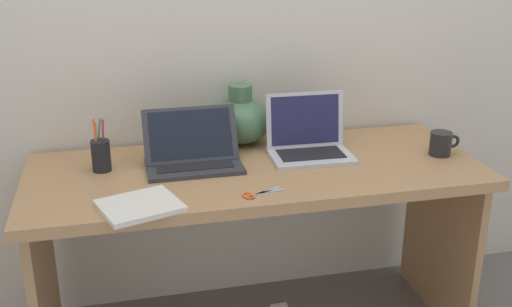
# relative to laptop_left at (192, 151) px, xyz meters

# --- Properties ---
(back_wall) EXTENTS (4.40, 0.04, 2.40)m
(back_wall) POSITION_rel_laptop_left_xyz_m (0.22, 0.30, 0.43)
(back_wall) COLOR beige
(back_wall) RESTS_ON ground
(desk) EXTENTS (1.63, 0.65, 0.72)m
(desk) POSITION_rel_laptop_left_xyz_m (0.22, -0.07, -0.20)
(desk) COLOR #AD7F51
(desk) RESTS_ON ground
(laptop_left) EXTENTS (0.34, 0.22, 0.20)m
(laptop_left) POSITION_rel_laptop_left_xyz_m (0.00, 0.00, 0.00)
(laptop_left) COLOR #333338
(laptop_left) RESTS_ON desk
(laptop_right) EXTENTS (0.31, 0.23, 0.23)m
(laptop_right) POSITION_rel_laptop_left_xyz_m (0.44, 0.02, 0.01)
(laptop_right) COLOR silver
(laptop_right) RESTS_ON desk
(green_vase) EXTENTS (0.24, 0.24, 0.24)m
(green_vase) POSITION_rel_laptop_left_xyz_m (0.22, 0.20, 0.04)
(green_vase) COLOR #47704C
(green_vase) RESTS_ON desk
(notebook_stack) EXTENTS (0.28, 0.26, 0.02)m
(notebook_stack) POSITION_rel_laptop_left_xyz_m (-0.21, -0.32, -0.04)
(notebook_stack) COLOR silver
(notebook_stack) RESTS_ON desk
(coffee_mug) EXTENTS (0.12, 0.08, 0.09)m
(coffee_mug) POSITION_rel_laptop_left_xyz_m (0.92, -0.11, -0.01)
(coffee_mug) COLOR black
(coffee_mug) RESTS_ON desk
(pen_cup) EXTENTS (0.07, 0.07, 0.19)m
(pen_cup) POSITION_rel_laptop_left_xyz_m (-0.32, 0.02, 0.01)
(pen_cup) COLOR black
(pen_cup) RESTS_ON desk
(scissors) EXTENTS (0.15, 0.08, 0.01)m
(scissors) POSITION_rel_laptop_left_xyz_m (0.16, -0.31, -0.05)
(scissors) COLOR #B7B7BC
(scissors) RESTS_ON desk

